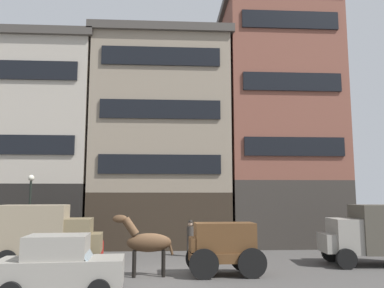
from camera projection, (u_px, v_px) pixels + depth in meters
name	position (u px, v px, depth m)	size (l,w,h in m)	color
ground_plane	(160.00, 275.00, 15.16)	(120.00, 120.00, 0.00)	#4C4947
building_far_left	(42.00, 142.00, 25.12)	(7.15, 6.81, 12.80)	black
building_center_left	(161.00, 140.00, 25.60)	(8.74, 6.81, 13.23)	#33281E
building_center_right	(278.00, 120.00, 26.25)	(7.54, 6.81, 16.05)	#38332D
cargo_wagon	(223.00, 245.00, 15.13)	(2.96, 1.62, 1.98)	brown
draft_horse	(146.00, 242.00, 14.97)	(2.35, 0.67, 2.30)	#513823
delivery_truck_near	(47.00, 233.00, 17.19)	(4.49, 2.49, 2.62)	#7A6B4C
delivery_truck_far	(375.00, 232.00, 17.34)	(4.45, 2.38, 2.62)	gray
sedan_dark	(60.00, 266.00, 11.89)	(3.81, 2.08, 1.83)	gray
pedestrian_officer	(190.00, 236.00, 19.83)	(0.49, 0.49, 1.79)	#38332D
streetlamp_curbside	(30.00, 203.00, 20.55)	(0.32, 0.32, 4.12)	black
fire_hydrant_curbside	(101.00, 248.00, 19.85)	(0.24, 0.24, 0.83)	maroon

